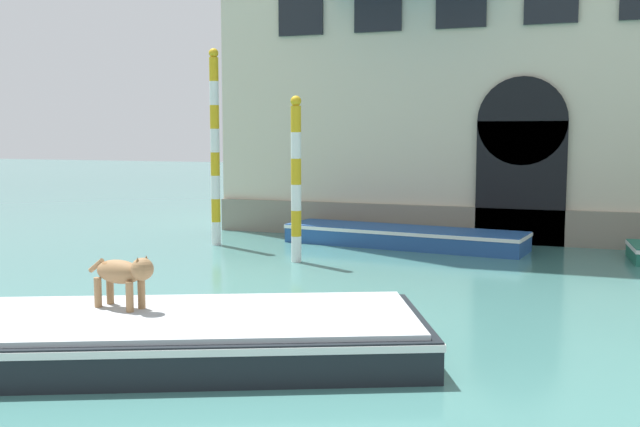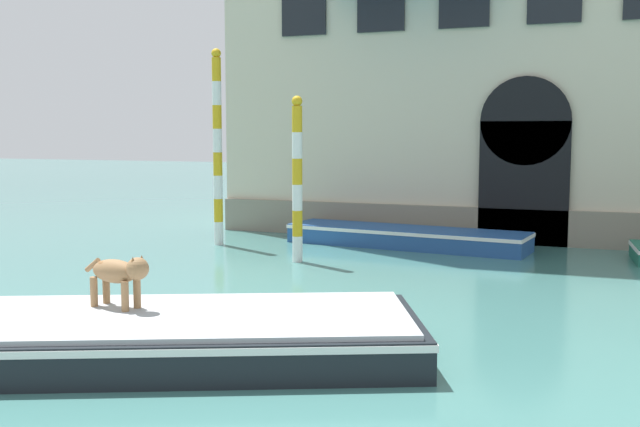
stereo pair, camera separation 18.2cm
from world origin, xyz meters
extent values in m
cube|color=gray|center=(2.07, 18.64, 0.43)|extent=(12.85, 0.16, 0.86)
cube|color=black|center=(3.56, 18.63, 1.47)|extent=(2.08, 0.14, 2.93)
cylinder|color=black|center=(3.56, 18.63, 2.93)|extent=(2.08, 0.14, 2.08)
cube|color=black|center=(-2.04, 18.65, 6.00)|extent=(1.20, 0.10, 1.72)
cube|color=black|center=(-0.50, 7.43, 0.23)|extent=(8.54, 5.51, 0.47)
cube|color=white|center=(-0.50, 7.43, 0.41)|extent=(8.58, 5.55, 0.08)
cube|color=#B2B7BC|center=(-0.50, 7.43, 0.50)|extent=(8.23, 5.24, 0.06)
cylinder|color=#997047|center=(0.04, 8.03, 0.71)|extent=(0.09, 0.09, 0.37)
cylinder|color=#997047|center=(0.01, 7.83, 0.71)|extent=(0.09, 0.09, 0.37)
cylinder|color=#997047|center=(-0.47, 8.11, 0.71)|extent=(0.09, 0.09, 0.37)
cylinder|color=#997047|center=(-0.51, 7.91, 0.71)|extent=(0.09, 0.09, 0.37)
ellipsoid|color=#997047|center=(-0.23, 7.97, 0.98)|extent=(0.72, 0.40, 0.29)
ellipsoid|color=brown|center=(-0.33, 7.98, 1.06)|extent=(0.33, 0.25, 0.10)
sphere|color=#997047|center=(0.14, 7.91, 1.04)|extent=(0.27, 0.27, 0.27)
cone|color=brown|center=(0.15, 7.98, 1.15)|extent=(0.08, 0.08, 0.11)
cone|color=brown|center=(0.13, 7.83, 1.15)|extent=(0.08, 0.08, 0.11)
cylinder|color=#997047|center=(-0.60, 8.03, 1.02)|extent=(0.25, 0.10, 0.20)
cube|color=#234C8C|center=(1.05, 17.34, 0.22)|extent=(5.78, 1.99, 0.45)
cube|color=white|center=(1.05, 17.34, 0.39)|extent=(5.81, 2.02, 0.08)
cube|color=#8C7251|center=(1.05, 17.34, 0.20)|extent=(3.21, 1.35, 0.40)
cylinder|color=white|center=(-0.55, 14.56, 0.27)|extent=(0.21, 0.21, 0.53)
cylinder|color=gold|center=(-0.55, 14.56, 0.80)|extent=(0.21, 0.21, 0.53)
cylinder|color=white|center=(-0.55, 14.56, 1.34)|extent=(0.21, 0.21, 0.53)
cylinder|color=gold|center=(-0.55, 14.56, 1.87)|extent=(0.21, 0.21, 0.53)
cylinder|color=white|center=(-0.55, 14.56, 2.40)|extent=(0.21, 0.21, 0.53)
cylinder|color=gold|center=(-0.55, 14.56, 2.94)|extent=(0.21, 0.21, 0.53)
sphere|color=gold|center=(-0.55, 14.56, 3.30)|extent=(0.22, 0.22, 0.22)
cylinder|color=white|center=(-3.21, 16.08, 0.28)|extent=(0.21, 0.21, 0.55)
cylinder|color=gold|center=(-3.21, 16.08, 0.83)|extent=(0.21, 0.21, 0.55)
cylinder|color=white|center=(-3.21, 16.08, 1.38)|extent=(0.21, 0.21, 0.55)
cylinder|color=gold|center=(-3.21, 16.08, 1.93)|extent=(0.21, 0.21, 0.55)
cylinder|color=white|center=(-3.21, 16.08, 2.48)|extent=(0.21, 0.21, 0.55)
cylinder|color=gold|center=(-3.21, 16.08, 3.03)|extent=(0.21, 0.21, 0.55)
cylinder|color=white|center=(-3.21, 16.08, 3.58)|extent=(0.21, 0.21, 0.55)
cylinder|color=gold|center=(-3.21, 16.08, 4.13)|extent=(0.21, 0.21, 0.55)
sphere|color=gold|center=(-3.21, 16.08, 4.50)|extent=(0.22, 0.22, 0.22)
camera|label=1|loc=(5.15, 0.36, 2.67)|focal=42.00mm
camera|label=2|loc=(5.32, 0.43, 2.67)|focal=42.00mm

